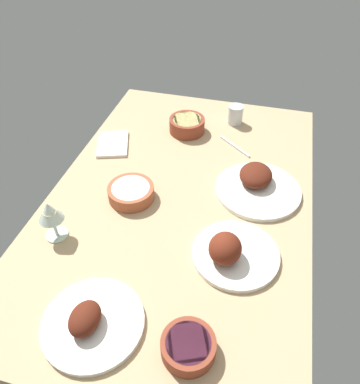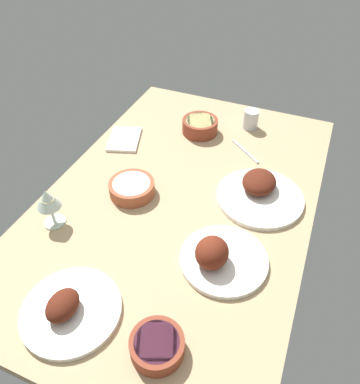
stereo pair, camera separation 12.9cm
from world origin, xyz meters
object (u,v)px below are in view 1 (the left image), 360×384
object	(u,v)px
water_tumbler	(235,115)
folded_napkin	(113,144)
bowl_potatoes	(187,125)
wine_glass	(50,213)
fork_loose	(235,146)
plate_near_viewer	(257,184)
plate_far_side	(91,322)
bowl_onions	(188,346)
plate_center_main	(231,252)
bowl_cream	(131,192)

from	to	relation	value
water_tumbler	folded_napkin	size ratio (longest dim) A/B	0.48
bowl_potatoes	wine_glass	size ratio (longest dim) A/B	1.08
fork_loose	wine_glass	bearing A→B (deg)	-88.33
water_tumbler	folded_napkin	bearing A→B (deg)	122.89
folded_napkin	water_tumbler	bearing A→B (deg)	-57.11
plate_near_viewer	folded_napkin	size ratio (longest dim) A/B	1.73
water_tumbler	folded_napkin	world-z (taller)	water_tumbler
plate_far_side	wine_glass	bearing A→B (deg)	42.90
bowl_onions	folded_napkin	size ratio (longest dim) A/B	0.77
plate_center_main	bowl_cream	size ratio (longest dim) A/B	1.63
plate_center_main	plate_near_viewer	size ratio (longest dim) A/B	0.87
wine_glass	folded_napkin	bearing A→B (deg)	1.82
plate_far_side	water_tumbler	distance (cm)	106.59
bowl_onions	wine_glass	xyz separation A→B (cm)	(25.30, 48.76, 7.40)
plate_far_side	wine_glass	distance (cm)	35.25
bowl_potatoes	water_tumbler	xyz separation A→B (cm)	(11.86, -18.91, 0.84)
folded_napkin	plate_near_viewer	bearing A→B (deg)	-101.16
plate_center_main	bowl_potatoes	size ratio (longest dim) A/B	1.73
plate_center_main	bowl_cream	xyz separation A→B (cm)	(17.13, 37.45, -0.34)
water_tumbler	fork_loose	xyz separation A→B (cm)	(-18.33, -2.83, -3.73)
bowl_cream	fork_loose	size ratio (longest dim) A/B	0.93
wine_glass	bowl_cream	bearing A→B (deg)	-37.06
bowl_potatoes	folded_napkin	size ratio (longest dim) A/B	0.87
bowl_onions	wine_glass	size ratio (longest dim) A/B	0.95
plate_far_side	bowl_onions	distance (cm)	25.42
plate_far_side	fork_loose	bearing A→B (deg)	-15.42
bowl_cream	water_tumbler	distance (cm)	63.50
water_tumbler	folded_napkin	xyz separation A→B (cm)	(-29.65, 45.86, -3.53)
water_tumbler	plate_center_main	bearing A→B (deg)	-172.40
bowl_potatoes	fork_loose	xyz separation A→B (cm)	(-6.47, -21.74, -2.89)
bowl_potatoes	fork_loose	bearing A→B (deg)	-106.57
plate_near_viewer	water_tumbler	bearing A→B (deg)	18.81
plate_far_side	bowl_potatoes	bearing A→B (deg)	-1.25
plate_center_main	bowl_potatoes	distance (cm)	68.79
bowl_cream	plate_center_main	bearing A→B (deg)	-114.57
plate_center_main	folded_napkin	world-z (taller)	plate_center_main
wine_glass	bowl_onions	bearing A→B (deg)	-117.42
plate_near_viewer	bowl_onions	distance (cm)	63.90
bowl_onions	folded_napkin	distance (cm)	90.35
plate_far_side	plate_near_viewer	world-z (taller)	plate_near_viewer
bowl_cream	fork_loose	bearing A→B (deg)	-38.00
plate_center_main	folded_napkin	size ratio (longest dim) A/B	1.50
plate_near_viewer	bowl_cream	distance (cm)	44.53
plate_center_main	bowl_potatoes	world-z (taller)	plate_center_main
plate_far_side	folded_napkin	xyz separation A→B (cm)	(74.83, 24.93, -1.20)
plate_far_side	bowl_cream	xyz separation A→B (cm)	(47.29, 6.61, 0.82)
bowl_cream	water_tumbler	world-z (taller)	water_tumbler
plate_near_viewer	bowl_onions	bearing A→B (deg)	171.31
bowl_potatoes	folded_napkin	xyz separation A→B (cm)	(-17.79, 26.95, -2.69)
plate_near_viewer	folded_napkin	world-z (taller)	plate_near_viewer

